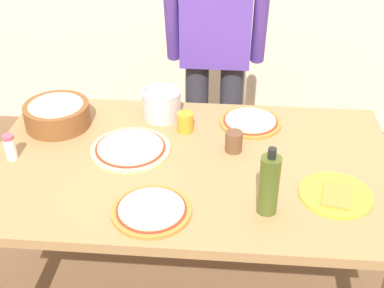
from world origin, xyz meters
name	(u,v)px	position (x,y,z in m)	size (l,w,h in m)	color
dining_table	(191,180)	(0.00, 0.00, 0.67)	(1.60, 0.96, 0.76)	#A37A4C
person_cook	(215,45)	(0.06, 0.76, 0.94)	(0.49, 0.25, 1.62)	#2D2D38
pizza_raw_on_board	(131,149)	(-0.25, 0.06, 0.77)	(0.32, 0.32, 0.02)	beige
pizza_cooked_on_tray	(152,210)	(-0.11, -0.31, 0.77)	(0.28, 0.28, 0.02)	#C67A33
pizza_second_cooked	(250,122)	(0.24, 0.31, 0.77)	(0.27, 0.27, 0.02)	#C67A33
plate_with_slice	(336,195)	(0.53, -0.17, 0.77)	(0.26, 0.26, 0.02)	gold
popcorn_bowl	(57,113)	(-0.60, 0.23, 0.82)	(0.28, 0.28, 0.11)	brown
olive_oil_bottle	(269,184)	(0.28, -0.27, 0.87)	(0.07, 0.07, 0.26)	#47561E
steel_pot	(161,104)	(-0.16, 0.34, 0.83)	(0.17, 0.17, 0.13)	#B7B7BC
cup_orange	(185,122)	(-0.04, 0.23, 0.80)	(0.07, 0.07, 0.09)	orange
cup_small_brown	(234,142)	(0.16, 0.09, 0.80)	(0.07, 0.07, 0.09)	brown
salt_shaker	(10,147)	(-0.71, -0.04, 0.81)	(0.04, 0.04, 0.11)	white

